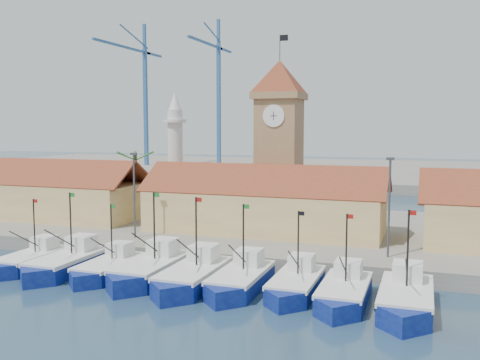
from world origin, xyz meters
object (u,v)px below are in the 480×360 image
at_px(boat_4, 192,278).
at_px(minaret, 175,153).
at_px(clock_tower, 279,137).
at_px(boat_0, 29,261).

distance_m(boat_4, minaret, 30.76).
bearing_deg(boat_4, clock_tower, 87.77).
bearing_deg(minaret, clock_tower, -7.61).
bearing_deg(boat_4, boat_0, 178.79).
bearing_deg(boat_0, clock_tower, 53.03).
bearing_deg(boat_4, minaret, 118.55).
height_order(boat_4, clock_tower, clock_tower).
xyz_separation_m(boat_4, minaret, (-14.07, 25.86, 8.92)).
relative_size(boat_0, minaret, 0.56).
height_order(boat_0, minaret, minaret).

